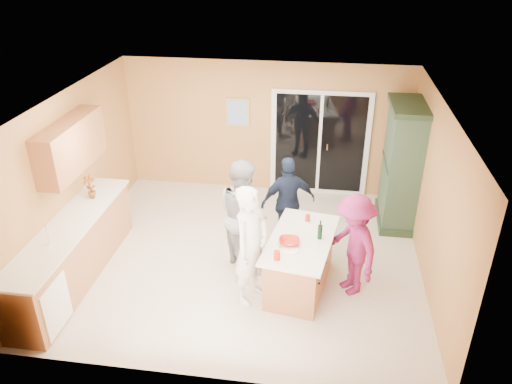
# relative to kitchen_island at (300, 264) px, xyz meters

# --- Properties ---
(floor) EXTENTS (5.50, 5.50, 0.00)m
(floor) POSITION_rel_kitchen_island_xyz_m (-0.90, 0.62, -0.39)
(floor) COLOR beige
(floor) RESTS_ON ground
(ceiling) EXTENTS (5.50, 5.00, 0.10)m
(ceiling) POSITION_rel_kitchen_island_xyz_m (-0.90, 0.62, 2.21)
(ceiling) COLOR silver
(ceiling) RESTS_ON wall_back
(wall_back) EXTENTS (5.50, 0.10, 2.60)m
(wall_back) POSITION_rel_kitchen_island_xyz_m (-0.90, 3.12, 0.91)
(wall_back) COLOR #E9A560
(wall_back) RESTS_ON ground
(wall_front) EXTENTS (5.50, 0.10, 2.60)m
(wall_front) POSITION_rel_kitchen_island_xyz_m (-0.90, -1.88, 0.91)
(wall_front) COLOR #E9A560
(wall_front) RESTS_ON ground
(wall_left) EXTENTS (0.10, 5.00, 2.60)m
(wall_left) POSITION_rel_kitchen_island_xyz_m (-3.65, 0.62, 0.91)
(wall_left) COLOR #E9A560
(wall_left) RESTS_ON ground
(wall_right) EXTENTS (0.10, 5.00, 2.60)m
(wall_right) POSITION_rel_kitchen_island_xyz_m (1.85, 0.62, 0.91)
(wall_right) COLOR #E9A560
(wall_right) RESTS_ON ground
(left_cabinet_run) EXTENTS (0.65, 3.05, 1.24)m
(left_cabinet_run) POSITION_rel_kitchen_island_xyz_m (-3.35, -0.43, 0.07)
(left_cabinet_run) COLOR #B16F45
(left_cabinet_run) RESTS_ON floor
(upper_cabinets) EXTENTS (0.35, 1.60, 0.75)m
(upper_cabinets) POSITION_rel_kitchen_island_xyz_m (-3.48, 0.42, 1.49)
(upper_cabinets) COLOR #B16F45
(upper_cabinets) RESTS_ON wall_left
(sliding_door) EXTENTS (1.90, 0.07, 2.10)m
(sliding_door) POSITION_rel_kitchen_island_xyz_m (0.15, 3.08, 0.66)
(sliding_door) COLOR silver
(sliding_door) RESTS_ON floor
(framed_picture) EXTENTS (0.46, 0.04, 0.56)m
(framed_picture) POSITION_rel_kitchen_island_xyz_m (-1.45, 3.09, 1.21)
(framed_picture) COLOR tan
(framed_picture) RESTS_ON wall_back
(kitchen_island) EXTENTS (1.10, 1.70, 0.83)m
(kitchen_island) POSITION_rel_kitchen_island_xyz_m (0.00, 0.00, 0.00)
(kitchen_island) COLOR #B16F45
(kitchen_island) RESTS_ON floor
(green_hutch) EXTENTS (0.63, 1.20, 2.21)m
(green_hutch) POSITION_rel_kitchen_island_xyz_m (1.59, 2.15, 0.69)
(green_hutch) COLOR #223823
(green_hutch) RESTS_ON floor
(woman_white) EXTENTS (0.66, 0.77, 1.77)m
(woman_white) POSITION_rel_kitchen_island_xyz_m (-0.66, -0.36, 0.50)
(woman_white) COLOR white
(woman_white) RESTS_ON floor
(woman_grey) EXTENTS (1.03, 1.09, 1.77)m
(woman_grey) POSITION_rel_kitchen_island_xyz_m (-0.91, 0.48, 0.49)
(woman_grey) COLOR #A1A1A3
(woman_grey) RESTS_ON floor
(woman_navy) EXTENTS (0.99, 0.70, 1.55)m
(woman_navy) POSITION_rel_kitchen_island_xyz_m (-0.28, 1.15, 0.39)
(woman_navy) COLOR #1C273D
(woman_navy) RESTS_ON floor
(woman_magenta) EXTENTS (0.99, 1.16, 1.55)m
(woman_magenta) POSITION_rel_kitchen_island_xyz_m (0.74, 0.02, 0.39)
(woman_magenta) COLOR #871D56
(woman_magenta) RESTS_ON floor
(serving_bowl) EXTENTS (0.31, 0.31, 0.07)m
(serving_bowl) POSITION_rel_kitchen_island_xyz_m (-0.16, -0.16, 0.48)
(serving_bowl) COLOR #B52214
(serving_bowl) RESTS_ON kitchen_island
(tulip_vase) EXTENTS (0.21, 0.15, 0.40)m
(tulip_vase) POSITION_rel_kitchen_island_xyz_m (-3.35, 0.54, 0.75)
(tulip_vase) COLOR red
(tulip_vase) RESTS_ON left_cabinet_run
(tumbler_near) EXTENTS (0.10, 0.10, 0.13)m
(tumbler_near) POSITION_rel_kitchen_island_xyz_m (-0.29, -0.55, 0.50)
(tumbler_near) COLOR #B52214
(tumbler_near) RESTS_ON kitchen_island
(tumbler_far) EXTENTS (0.08, 0.08, 0.10)m
(tumbler_far) POSITION_rel_kitchen_island_xyz_m (0.06, 0.51, 0.49)
(tumbler_far) COLOR #B52214
(tumbler_far) RESTS_ON kitchen_island
(wine_bottle) EXTENTS (0.07, 0.07, 0.29)m
(wine_bottle) POSITION_rel_kitchen_island_xyz_m (0.26, 0.04, 0.55)
(wine_bottle) COLOR black
(wine_bottle) RESTS_ON kitchen_island
(white_plate) EXTENTS (0.26, 0.26, 0.02)m
(white_plate) POSITION_rel_kitchen_island_xyz_m (-0.13, -0.31, 0.45)
(white_plate) COLOR white
(white_plate) RESTS_ON kitchen_island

